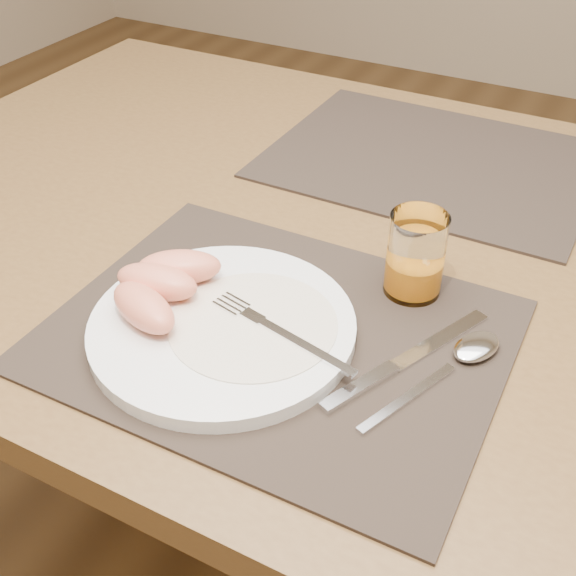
{
  "coord_description": "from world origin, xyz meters",
  "views": [
    {
      "loc": [
        0.28,
        -0.71,
        1.24
      ],
      "look_at": [
        -0.01,
        -0.17,
        0.77
      ],
      "focal_mm": 45.0,
      "sensor_mm": 36.0,
      "label": 1
    }
  ],
  "objects_px": {
    "fork": "(271,327)",
    "spoon": "(467,354)",
    "juice_glass": "(415,259)",
    "knife": "(394,366)",
    "plate": "(223,327)",
    "placemat_near": "(277,334)",
    "table": "(353,284)",
    "placemat_far": "(431,160)"
  },
  "relations": [
    {
      "from": "fork",
      "to": "spoon",
      "type": "relative_size",
      "value": 0.94
    },
    {
      "from": "spoon",
      "to": "juice_glass",
      "type": "bearing_deg",
      "value": 137.07
    },
    {
      "from": "spoon",
      "to": "fork",
      "type": "bearing_deg",
      "value": -159.96
    },
    {
      "from": "placemat_far",
      "to": "plate",
      "type": "height_order",
      "value": "plate"
    },
    {
      "from": "placemat_far",
      "to": "plate",
      "type": "xyz_separation_m",
      "value": [
        -0.06,
        -0.47,
        0.01
      ]
    },
    {
      "from": "placemat_near",
      "to": "juice_glass",
      "type": "distance_m",
      "value": 0.17
    },
    {
      "from": "table",
      "to": "plate",
      "type": "height_order",
      "value": "plate"
    },
    {
      "from": "plate",
      "to": "spoon",
      "type": "relative_size",
      "value": 1.45
    },
    {
      "from": "fork",
      "to": "table",
      "type": "bearing_deg",
      "value": 91.88
    },
    {
      "from": "fork",
      "to": "knife",
      "type": "bearing_deg",
      "value": 9.06
    },
    {
      "from": "plate",
      "to": "fork",
      "type": "xyz_separation_m",
      "value": [
        0.05,
        0.01,
        0.01
      ]
    },
    {
      "from": "placemat_near",
      "to": "juice_glass",
      "type": "relative_size",
      "value": 4.79
    },
    {
      "from": "placemat_far",
      "to": "juice_glass",
      "type": "distance_m",
      "value": 0.32
    },
    {
      "from": "fork",
      "to": "knife",
      "type": "xyz_separation_m",
      "value": [
        0.12,
        0.02,
        -0.02
      ]
    },
    {
      "from": "spoon",
      "to": "juice_glass",
      "type": "height_order",
      "value": "juice_glass"
    },
    {
      "from": "knife",
      "to": "spoon",
      "type": "relative_size",
      "value": 1.12
    },
    {
      "from": "table",
      "to": "spoon",
      "type": "distance_m",
      "value": 0.27
    },
    {
      "from": "plate",
      "to": "knife",
      "type": "xyz_separation_m",
      "value": [
        0.17,
        0.03,
        -0.01
      ]
    },
    {
      "from": "knife",
      "to": "table",
      "type": "bearing_deg",
      "value": 121.74
    },
    {
      "from": "placemat_near",
      "to": "plate",
      "type": "relative_size",
      "value": 1.67
    },
    {
      "from": "placemat_near",
      "to": "knife",
      "type": "height_order",
      "value": "knife"
    },
    {
      "from": "spoon",
      "to": "knife",
      "type": "bearing_deg",
      "value": -140.84
    },
    {
      "from": "table",
      "to": "fork",
      "type": "distance_m",
      "value": 0.26
    },
    {
      "from": "fork",
      "to": "juice_glass",
      "type": "relative_size",
      "value": 1.85
    },
    {
      "from": "fork",
      "to": "juice_glass",
      "type": "height_order",
      "value": "juice_glass"
    },
    {
      "from": "placemat_far",
      "to": "spoon",
      "type": "bearing_deg",
      "value": -66.64
    },
    {
      "from": "juice_glass",
      "to": "knife",
      "type": "bearing_deg",
      "value": -77.19
    },
    {
      "from": "table",
      "to": "juice_glass",
      "type": "bearing_deg",
      "value": -40.37
    },
    {
      "from": "plate",
      "to": "fork",
      "type": "distance_m",
      "value": 0.05
    },
    {
      "from": "placemat_near",
      "to": "knife",
      "type": "relative_size",
      "value": 2.17
    },
    {
      "from": "placemat_far",
      "to": "knife",
      "type": "bearing_deg",
      "value": -75.69
    },
    {
      "from": "table",
      "to": "placemat_far",
      "type": "xyz_separation_m",
      "value": [
        0.02,
        0.22,
        0.09
      ]
    },
    {
      "from": "placemat_near",
      "to": "spoon",
      "type": "bearing_deg",
      "value": 16.24
    },
    {
      "from": "placemat_far",
      "to": "spoon",
      "type": "xyz_separation_m",
      "value": [
        0.17,
        -0.39,
        0.01
      ]
    },
    {
      "from": "table",
      "to": "plate",
      "type": "bearing_deg",
      "value": -99.53
    },
    {
      "from": "plate",
      "to": "fork",
      "type": "relative_size",
      "value": 1.55
    },
    {
      "from": "placemat_far",
      "to": "spoon",
      "type": "height_order",
      "value": "spoon"
    },
    {
      "from": "table",
      "to": "fork",
      "type": "bearing_deg",
      "value": -88.12
    },
    {
      "from": "table",
      "to": "knife",
      "type": "relative_size",
      "value": 6.75
    },
    {
      "from": "juice_glass",
      "to": "table",
      "type": "bearing_deg",
      "value": 139.63
    },
    {
      "from": "fork",
      "to": "plate",
      "type": "bearing_deg",
      "value": -165.58
    },
    {
      "from": "plate",
      "to": "knife",
      "type": "height_order",
      "value": "plate"
    }
  ]
}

